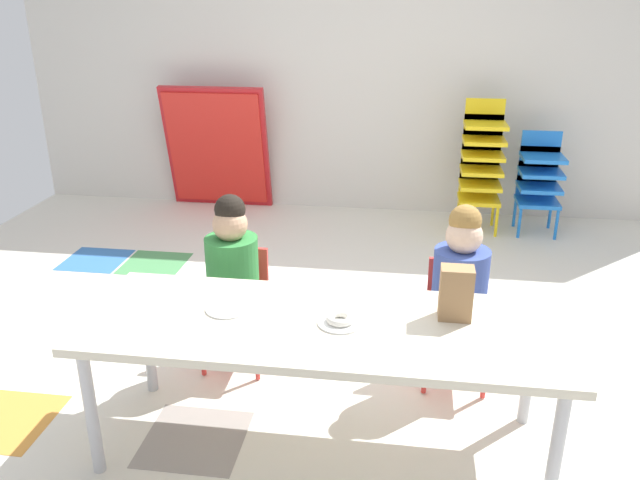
{
  "coord_description": "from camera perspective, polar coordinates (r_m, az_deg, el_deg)",
  "views": [
    {
      "loc": [
        0.41,
        -3.06,
        1.83
      ],
      "look_at": [
        0.06,
        -0.6,
        0.85
      ],
      "focal_mm": 35.69,
      "sensor_mm": 36.0,
      "label": 1
    }
  ],
  "objects": [
    {
      "name": "folded_activity_table",
      "position": [
        5.66,
        -9.22,
        8.11
      ],
      "size": [
        0.9,
        0.29,
        1.09
      ],
      "color": "red",
      "rests_on": "ground_plane"
    },
    {
      "name": "donut_powdered_on_plate",
      "position": [
        2.53,
        1.82,
        -7.04
      ],
      "size": [
        0.11,
        0.11,
        0.03
      ],
      "primitive_type": "torus",
      "color": "white",
      "rests_on": "craft_table"
    },
    {
      "name": "kid_chair_blue_stack",
      "position": [
        5.31,
        19.07,
        5.39
      ],
      "size": [
        0.32,
        0.3,
        0.8
      ],
      "color": "blue",
      "rests_on": "ground_plane"
    },
    {
      "name": "back_wall",
      "position": [
        5.5,
        3.9,
        15.74
      ],
      "size": [
        5.86,
        0.1,
        2.55
      ],
      "primitive_type": "cube",
      "color": "beige",
      "rests_on": "ground_plane"
    },
    {
      "name": "craft_table",
      "position": [
        2.57,
        0.24,
        -8.32
      ],
      "size": [
        1.92,
        0.69,
        0.6
      ],
      "color": "beige",
      "rests_on": "ground_plane"
    },
    {
      "name": "kid_chair_yellow_stack",
      "position": [
        5.21,
        14.29,
        7.0
      ],
      "size": [
        0.32,
        0.3,
        1.04
      ],
      "color": "yellow",
      "rests_on": "ground_plane"
    },
    {
      "name": "paper_plate_near_edge",
      "position": [
        2.53,
        1.82,
        -7.42
      ],
      "size": [
        0.18,
        0.18,
        0.01
      ],
      "primitive_type": "cylinder",
      "color": "white",
      "rests_on": "craft_table"
    },
    {
      "name": "paper_bag_brown",
      "position": [
        2.58,
        12.09,
        -4.68
      ],
      "size": [
        0.13,
        0.09,
        0.22
      ],
      "primitive_type": "cube",
      "color": "#9E754C",
      "rests_on": "craft_table"
    },
    {
      "name": "seated_child_near_camera",
      "position": [
        3.17,
        -7.82,
        -2.36
      ],
      "size": [
        0.32,
        0.31,
        0.92
      ],
      "color": "red",
      "rests_on": "ground_plane"
    },
    {
      "name": "seated_child_middle_seat",
      "position": [
        3.07,
        12.45,
        -3.5
      ],
      "size": [
        0.32,
        0.32,
        0.92
      ],
      "color": "red",
      "rests_on": "ground_plane"
    },
    {
      "name": "paper_plate_center_table",
      "position": [
        2.67,
        -8.3,
        -6.11
      ],
      "size": [
        0.18,
        0.18,
        0.01
      ],
      "primitive_type": "cylinder",
      "color": "white",
      "rests_on": "craft_table"
    },
    {
      "name": "ground_plane",
      "position": [
        3.59,
        0.23,
        -9.25
      ],
      "size": [
        5.86,
        4.79,
        0.02
      ],
      "color": "silver"
    }
  ]
}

